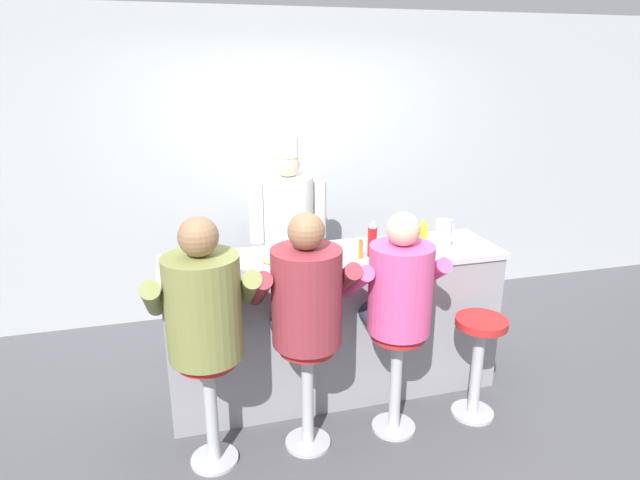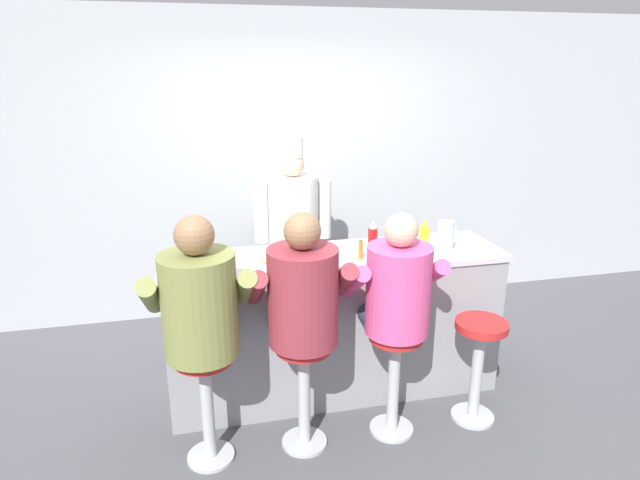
{
  "view_description": "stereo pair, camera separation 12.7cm",
  "coord_description": "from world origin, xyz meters",
  "px_view_note": "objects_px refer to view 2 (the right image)",
  "views": [
    {
      "loc": [
        -0.98,
        -2.92,
        2.22
      ],
      "look_at": [
        -0.11,
        0.27,
        1.14
      ],
      "focal_mm": 30.0,
      "sensor_mm": 36.0,
      "label": 1
    },
    {
      "loc": [
        -0.86,
        -2.95,
        2.22
      ],
      "look_at": [
        -0.11,
        0.27,
        1.14
      ],
      "focal_mm": 30.0,
      "sensor_mm": 36.0,
      "label": 2
    }
  ],
  "objects_px": {
    "mustard_bottle_yellow": "(424,237)",
    "coffee_mug_blue": "(306,255)",
    "hot_sauce_bottle_orange": "(361,250)",
    "cereal_bowl": "(203,260)",
    "empty_stool_round": "(479,355)",
    "water_pitcher_clear": "(445,236)",
    "cook_in_whites_near": "(293,227)",
    "diner_seated_maroon": "(302,302)",
    "diner_seated_pink": "(396,296)",
    "ketchup_bottle_red": "(373,240)",
    "diner_seated_olive": "(200,310)",
    "breakfast_plate": "(270,263)"
  },
  "relations": [
    {
      "from": "mustard_bottle_yellow",
      "to": "empty_stool_round",
      "type": "bearing_deg",
      "value": -65.12
    },
    {
      "from": "hot_sauce_bottle_orange",
      "to": "cook_in_whites_near",
      "type": "bearing_deg",
      "value": 101.91
    },
    {
      "from": "empty_stool_round",
      "to": "coffee_mug_blue",
      "type": "bearing_deg",
      "value": 155.44
    },
    {
      "from": "mustard_bottle_yellow",
      "to": "ketchup_bottle_red",
      "type": "bearing_deg",
      "value": -177.85
    },
    {
      "from": "coffee_mug_blue",
      "to": "water_pitcher_clear",
      "type": "bearing_deg",
      "value": -0.15
    },
    {
      "from": "coffee_mug_blue",
      "to": "diner_seated_maroon",
      "type": "bearing_deg",
      "value": -104.74
    },
    {
      "from": "hot_sauce_bottle_orange",
      "to": "cereal_bowl",
      "type": "height_order",
      "value": "hot_sauce_bottle_orange"
    },
    {
      "from": "mustard_bottle_yellow",
      "to": "diner_seated_maroon",
      "type": "height_order",
      "value": "diner_seated_maroon"
    },
    {
      "from": "cereal_bowl",
      "to": "coffee_mug_blue",
      "type": "relative_size",
      "value": 1.05
    },
    {
      "from": "water_pitcher_clear",
      "to": "cook_in_whites_near",
      "type": "xyz_separation_m",
      "value": [
        -0.85,
        1.1,
        -0.2
      ]
    },
    {
      "from": "diner_seated_pink",
      "to": "empty_stool_round",
      "type": "bearing_deg",
      "value": -3.23
    },
    {
      "from": "hot_sauce_bottle_orange",
      "to": "mustard_bottle_yellow",
      "type": "bearing_deg",
      "value": 4.38
    },
    {
      "from": "mustard_bottle_yellow",
      "to": "cereal_bowl",
      "type": "bearing_deg",
      "value": 176.55
    },
    {
      "from": "hot_sauce_bottle_orange",
      "to": "water_pitcher_clear",
      "type": "bearing_deg",
      "value": 3.43
    },
    {
      "from": "cereal_bowl",
      "to": "diner_seated_maroon",
      "type": "xyz_separation_m",
      "value": [
        0.54,
        -0.52,
        -0.11
      ]
    },
    {
      "from": "water_pitcher_clear",
      "to": "diner_seated_maroon",
      "type": "relative_size",
      "value": 0.14
    },
    {
      "from": "breakfast_plate",
      "to": "hot_sauce_bottle_orange",
      "type": "bearing_deg",
      "value": -2.32
    },
    {
      "from": "water_pitcher_clear",
      "to": "coffee_mug_blue",
      "type": "xyz_separation_m",
      "value": [
        -0.97,
        0.0,
        -0.06
      ]
    },
    {
      "from": "ketchup_bottle_red",
      "to": "diner_seated_pink",
      "type": "xyz_separation_m",
      "value": [
        0.01,
        -0.42,
        -0.22
      ]
    },
    {
      "from": "breakfast_plate",
      "to": "diner_seated_pink",
      "type": "height_order",
      "value": "diner_seated_pink"
    },
    {
      "from": "diner_seated_olive",
      "to": "empty_stool_round",
      "type": "bearing_deg",
      "value": -1.18
    },
    {
      "from": "ketchup_bottle_red",
      "to": "cook_in_whites_near",
      "type": "distance_m",
      "value": 1.19
    },
    {
      "from": "mustard_bottle_yellow",
      "to": "empty_stool_round",
      "type": "distance_m",
      "value": 0.84
    },
    {
      "from": "empty_stool_round",
      "to": "cook_in_whites_near",
      "type": "xyz_separation_m",
      "value": [
        -0.91,
        1.57,
        0.45
      ]
    },
    {
      "from": "water_pitcher_clear",
      "to": "cereal_bowl",
      "type": "height_order",
      "value": "water_pitcher_clear"
    },
    {
      "from": "hot_sauce_bottle_orange",
      "to": "cereal_bowl",
      "type": "distance_m",
      "value": 1.01
    },
    {
      "from": "mustard_bottle_yellow",
      "to": "hot_sauce_bottle_orange",
      "type": "distance_m",
      "value": 0.46
    },
    {
      "from": "mustard_bottle_yellow",
      "to": "water_pitcher_clear",
      "type": "relative_size",
      "value": 1.12
    },
    {
      "from": "diner_seated_pink",
      "to": "empty_stool_round",
      "type": "distance_m",
      "value": 0.73
    },
    {
      "from": "hot_sauce_bottle_orange",
      "to": "water_pitcher_clear",
      "type": "relative_size",
      "value": 0.63
    },
    {
      "from": "hot_sauce_bottle_orange",
      "to": "diner_seated_maroon",
      "type": "relative_size",
      "value": 0.09
    },
    {
      "from": "mustard_bottle_yellow",
      "to": "coffee_mug_blue",
      "type": "distance_m",
      "value": 0.81
    },
    {
      "from": "water_pitcher_clear",
      "to": "ketchup_bottle_red",
      "type": "bearing_deg",
      "value": -178.3
    },
    {
      "from": "ketchup_bottle_red",
      "to": "breakfast_plate",
      "type": "bearing_deg",
      "value": 179.77
    },
    {
      "from": "cereal_bowl",
      "to": "empty_stool_round",
      "type": "height_order",
      "value": "cereal_bowl"
    },
    {
      "from": "breakfast_plate",
      "to": "empty_stool_round",
      "type": "distance_m",
      "value": 1.45
    },
    {
      "from": "cereal_bowl",
      "to": "diner_seated_olive",
      "type": "height_order",
      "value": "diner_seated_olive"
    },
    {
      "from": "coffee_mug_blue",
      "to": "diner_seated_olive",
      "type": "relative_size",
      "value": 0.09
    },
    {
      "from": "diner_seated_pink",
      "to": "cook_in_whites_near",
      "type": "bearing_deg",
      "value": 102.53
    },
    {
      "from": "ketchup_bottle_red",
      "to": "hot_sauce_bottle_orange",
      "type": "height_order",
      "value": "ketchup_bottle_red"
    },
    {
      "from": "diner_seated_olive",
      "to": "breakfast_plate",
      "type": "bearing_deg",
      "value": 42.87
    },
    {
      "from": "coffee_mug_blue",
      "to": "cook_in_whites_near",
      "type": "relative_size",
      "value": 0.08
    },
    {
      "from": "mustard_bottle_yellow",
      "to": "empty_stool_round",
      "type": "height_order",
      "value": "mustard_bottle_yellow"
    },
    {
      "from": "mustard_bottle_yellow",
      "to": "cook_in_whites_near",
      "type": "bearing_deg",
      "value": 122.2
    },
    {
      "from": "mustard_bottle_yellow",
      "to": "coffee_mug_blue",
      "type": "relative_size",
      "value": 1.73
    },
    {
      "from": "ketchup_bottle_red",
      "to": "diner_seated_olive",
      "type": "distance_m",
      "value": 1.21
    },
    {
      "from": "breakfast_plate",
      "to": "coffee_mug_blue",
      "type": "xyz_separation_m",
      "value": [
        0.23,
        0.02,
        0.03
      ]
    },
    {
      "from": "cereal_bowl",
      "to": "diner_seated_maroon",
      "type": "distance_m",
      "value": 0.75
    },
    {
      "from": "empty_stool_round",
      "to": "cook_in_whites_near",
      "type": "height_order",
      "value": "cook_in_whites_near"
    },
    {
      "from": "ketchup_bottle_red",
      "to": "water_pitcher_clear",
      "type": "distance_m",
      "value": 0.52
    }
  ]
}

